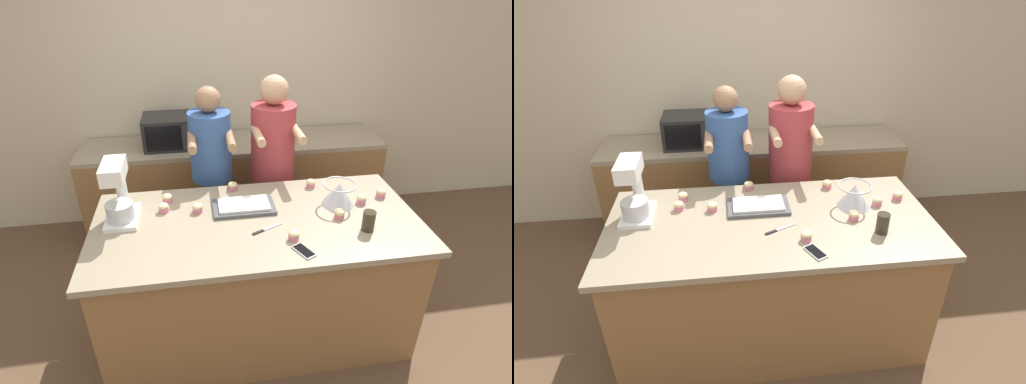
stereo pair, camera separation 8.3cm
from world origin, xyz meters
TOP-DOWN VIEW (x-y plane):
  - ground_plane at (0.00, 0.00)m, footprint 16.00×16.00m
  - back_wall at (0.00, 1.73)m, footprint 10.00×0.06m
  - island_counter at (0.00, 0.00)m, footprint 2.08×1.00m
  - back_counter at (0.00, 1.38)m, footprint 2.80×0.60m
  - person_left at (-0.24, 0.78)m, footprint 0.34×0.50m
  - person_right at (0.25, 0.78)m, footprint 0.36×0.51m
  - stand_mixer at (-0.85, 0.15)m, footprint 0.20×0.30m
  - mixing_bowl at (0.57, 0.11)m, footprint 0.23×0.23m
  - baking_tray at (-0.07, 0.16)m, footprint 0.41×0.24m
  - microwave_oven at (-0.58, 1.38)m, footprint 0.45×0.37m
  - cell_phone at (0.21, -0.36)m, footprint 0.13×0.16m
  - drinking_glass at (0.65, -0.21)m, footprint 0.08×0.08m
  - knife at (0.03, -0.11)m, footprint 0.21×0.11m
  - cupcake_0 at (0.74, 0.10)m, footprint 0.07×0.07m
  - cupcake_1 at (0.91, 0.16)m, footprint 0.07×0.07m
  - cupcake_2 at (0.53, -0.05)m, footprint 0.07×0.07m
  - cupcake_3 at (0.46, 0.38)m, footprint 0.07×0.07m
  - cupcake_4 at (-0.37, 0.16)m, footprint 0.07×0.07m
  - cupcake_5 at (-0.59, 0.20)m, footprint 0.07×0.07m
  - cupcake_6 at (-0.57, 0.32)m, footprint 0.07×0.07m
  - cupcake_7 at (-0.11, 0.43)m, footprint 0.07×0.07m
  - cupcake_8 at (0.18, -0.24)m, footprint 0.07×0.07m

SIDE VIEW (x-z plane):
  - ground_plane at x=0.00m, z-range 0.00..0.00m
  - back_counter at x=0.00m, z-range 0.00..0.93m
  - island_counter at x=0.00m, z-range 0.00..0.94m
  - person_left at x=-0.24m, z-range 0.04..1.65m
  - person_right at x=0.25m, z-range 0.04..1.71m
  - knife at x=0.03m, z-range 0.94..0.95m
  - cell_phone at x=0.21m, z-range 0.94..0.95m
  - baking_tray at x=-0.07m, z-range 0.94..0.98m
  - cupcake_0 at x=0.74m, z-range 0.94..1.00m
  - cupcake_1 at x=0.91m, z-range 0.94..1.00m
  - cupcake_2 at x=0.53m, z-range 0.94..1.00m
  - cupcake_3 at x=0.46m, z-range 0.94..1.00m
  - cupcake_4 at x=-0.37m, z-range 0.94..1.00m
  - cupcake_5 at x=-0.59m, z-range 0.94..1.00m
  - cupcake_6 at x=-0.57m, z-range 0.94..1.00m
  - cupcake_7 at x=-0.11m, z-range 0.94..1.00m
  - cupcake_8 at x=0.18m, z-range 0.94..1.00m
  - drinking_glass at x=0.65m, z-range 0.94..1.07m
  - mixing_bowl at x=0.57m, z-range 0.94..1.10m
  - microwave_oven at x=-0.58m, z-range 0.93..1.21m
  - stand_mixer at x=-0.85m, z-range 0.92..1.32m
  - back_wall at x=0.00m, z-range 0.00..2.70m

